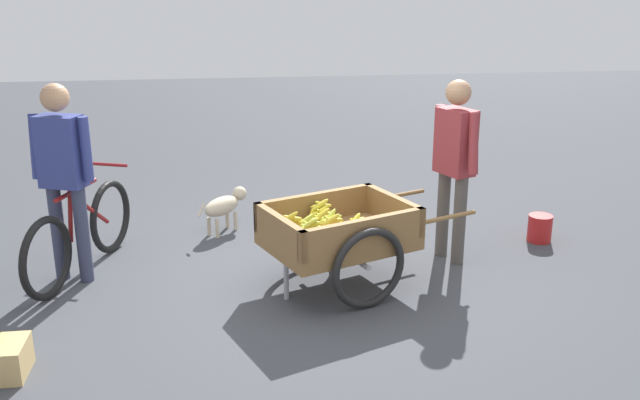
{
  "coord_description": "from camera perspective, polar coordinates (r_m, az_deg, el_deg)",
  "views": [
    {
      "loc": [
        0.57,
        5.16,
        2.44
      ],
      "look_at": [
        -0.1,
        -0.02,
        0.75
      ],
      "focal_mm": 39.88,
      "sensor_mm": 36.0,
      "label": 1
    }
  ],
  "objects": [
    {
      "name": "cyclist_person",
      "position": [
        5.95,
        -19.96,
        2.59
      ],
      "size": [
        0.49,
        0.31,
        1.62
      ],
      "color": "#333851",
      "rests_on": "ground"
    },
    {
      "name": "vendor_person",
      "position": [
        6.13,
        10.76,
        3.55
      ],
      "size": [
        0.31,
        0.53,
        1.59
      ],
      "color": "#4C4742",
      "rests_on": "ground"
    },
    {
      "name": "fruit_cart",
      "position": [
        5.63,
        1.5,
        -2.85
      ],
      "size": [
        1.81,
        1.33,
        0.72
      ],
      "color": "olive",
      "rests_on": "ground"
    },
    {
      "name": "bicycle",
      "position": [
        6.26,
        -18.63,
        -2.54
      ],
      "size": [
        0.69,
        1.58,
        0.85
      ],
      "color": "black",
      "rests_on": "ground"
    },
    {
      "name": "plastic_bucket",
      "position": [
        7.01,
        17.22,
        -2.18
      ],
      "size": [
        0.22,
        0.22,
        0.25
      ],
      "primitive_type": "cylinder",
      "color": "#B21E1E",
      "rests_on": "ground"
    },
    {
      "name": "dog",
      "position": [
        6.95,
        -7.68,
        -0.41
      ],
      "size": [
        0.48,
        0.53,
        0.4
      ],
      "color": "beige",
      "rests_on": "ground"
    },
    {
      "name": "ground_plane",
      "position": [
        5.73,
        -0.98,
        -7.25
      ],
      "size": [
        24.0,
        24.0,
        0.0
      ],
      "primitive_type": "plane",
      "color": "#3D3F44"
    }
  ]
}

